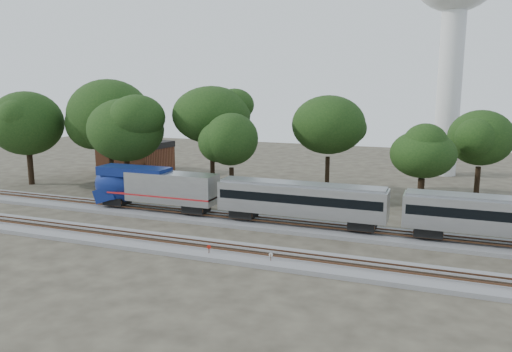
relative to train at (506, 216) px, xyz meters
The scene contains 17 objects.
ground 29.82m from the train, 168.32° to the right, with size 160.00×160.00×0.00m, color #383328.
track_far 29.19m from the train, behind, with size 160.00×5.00×0.73m.
track_near 30.85m from the train, 160.99° to the right, with size 160.00×5.00×0.73m.
train is the anchor object (origin of this frame).
switch_stand_red 27.32m from the train, 155.12° to the right, with size 0.36×0.10×1.14m.
switch_stand_white 22.18m from the train, 149.19° to the right, with size 0.34×0.11×1.09m.
switch_lever 24.47m from the train, 152.67° to the right, with size 0.50×0.30×0.30m, color #512D19.
water_tower 47.09m from the train, 98.00° to the left, with size 13.72×13.72×37.98m.
brick_building 60.32m from the train, 157.44° to the left, with size 12.18×9.31×5.42m.
tree_0 65.48m from the train, behind, with size 9.48×9.48×13.37m.
tree_1 55.24m from the train, 166.15° to the left, with size 10.61×10.61×14.96m.
tree_2 47.98m from the train, behind, with size 9.06×9.06×12.78m.
tree_3 39.41m from the train, 159.63° to the left, with size 11.10×11.10×15.66m.
tree_4 33.36m from the train, 163.17° to the left, with size 8.24×8.24×11.61m.
tree_5 28.33m from the train, 138.82° to the left, with size 9.79×9.79×13.81m.
tree_6 17.06m from the train, 119.01° to the left, with size 6.78×6.78×9.56m.
tree_7 21.95m from the train, 93.64° to the left, with size 8.40×8.40×11.84m.
Camera 1 is at (23.23, -43.44, 15.20)m, focal length 35.00 mm.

